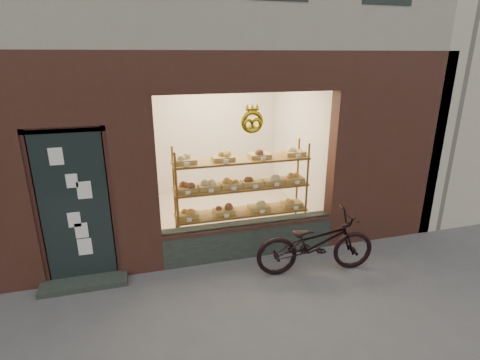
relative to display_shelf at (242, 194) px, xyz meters
name	(u,v)px	position (x,y,z in m)	size (l,w,h in m)	color
ground	(266,357)	(-0.45, -2.55, -0.87)	(90.00, 90.00, 0.00)	#575757
display_shelf	(242,194)	(0.00, 0.00, 0.00)	(2.20, 0.45, 1.70)	brown
bicycle	(316,243)	(0.79, -1.15, -0.41)	(0.61, 1.75, 0.92)	black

